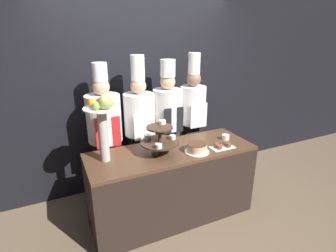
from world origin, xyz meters
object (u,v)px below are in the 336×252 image
(tiered_stand, at_px, (160,139))
(chef_center_left, at_px, (140,126))
(cake_round, at_px, (197,148))
(chef_left, at_px, (105,132))
(fruit_pedestal, at_px, (103,118))
(cup_white, at_px, (226,137))
(chef_center_right, at_px, (168,122))
(chef_right, at_px, (192,117))
(cake_square_tray, at_px, (222,146))

(tiered_stand, relative_size, chef_center_left, 0.22)
(cake_round, bearing_deg, chef_left, 138.95)
(tiered_stand, bearing_deg, fruit_pedestal, 173.06)
(fruit_pedestal, distance_m, chef_center_left, 0.82)
(cup_white, height_order, chef_center_left, chef_center_left)
(fruit_pedestal, height_order, cup_white, fruit_pedestal)
(chef_left, relative_size, chef_center_right, 1.00)
(chef_left, xyz_separation_m, chef_center_left, (0.43, 0.00, 0.01))
(tiered_stand, relative_size, chef_right, 0.22)
(cake_square_tray, relative_size, chef_center_right, 0.15)
(tiered_stand, relative_size, chef_left, 0.23)
(fruit_pedestal, height_order, cake_square_tray, fruit_pedestal)
(cake_round, distance_m, chef_center_left, 0.83)
(fruit_pedestal, relative_size, chef_center_left, 0.38)
(cake_round, xyz_separation_m, chef_center_left, (-0.40, 0.72, 0.07))
(tiered_stand, height_order, chef_center_right, chef_center_right)
(tiered_stand, xyz_separation_m, cake_square_tray, (0.70, -0.16, -0.15))
(chef_left, xyz_separation_m, chef_right, (1.19, 0.00, 0.03))
(chef_center_right, bearing_deg, chef_right, 0.00)
(tiered_stand, relative_size, fruit_pedestal, 0.59)
(cake_round, relative_size, chef_center_right, 0.15)
(cup_white, bearing_deg, cake_round, -162.59)
(chef_center_left, bearing_deg, chef_right, 0.00)
(fruit_pedestal, bearing_deg, cup_white, -1.97)
(fruit_pedestal, xyz_separation_m, cake_round, (0.94, -0.20, -0.41))
(cake_round, height_order, cup_white, cake_round)
(cake_square_tray, bearing_deg, fruit_pedestal, 169.74)
(tiered_stand, distance_m, chef_right, 0.94)
(chef_center_right, relative_size, chef_right, 0.96)
(cup_white, bearing_deg, chef_right, 103.63)
(cake_round, bearing_deg, tiered_stand, 160.13)
(chef_center_left, bearing_deg, tiered_stand, -88.14)
(cup_white, xyz_separation_m, chef_center_left, (-0.89, 0.57, 0.09))
(tiered_stand, xyz_separation_m, chef_left, (-0.45, 0.59, -0.06))
(cake_square_tray, xyz_separation_m, chef_center_left, (-0.72, 0.75, 0.10))
(tiered_stand, bearing_deg, chef_center_left, 91.86)
(cake_square_tray, bearing_deg, cake_round, 175.94)
(chef_left, relative_size, chef_center_left, 0.96)
(chef_left, bearing_deg, cake_square_tray, -32.97)
(fruit_pedestal, xyz_separation_m, chef_left, (0.10, 0.52, -0.35))
(tiered_stand, height_order, chef_center_left, chef_center_left)
(cake_round, height_order, chef_left, chef_left)
(cake_round, distance_m, chef_left, 1.11)
(cake_round, height_order, cake_square_tray, cake_round)
(cake_square_tray, bearing_deg, chef_left, 147.03)
(cake_round, xyz_separation_m, chef_center_right, (-0.01, 0.72, 0.08))
(cake_square_tray, height_order, chef_center_right, chef_center_right)
(fruit_pedestal, bearing_deg, chef_right, 21.89)
(fruit_pedestal, xyz_separation_m, chef_center_right, (0.93, 0.52, -0.33))
(chef_center_right, height_order, chef_right, chef_right)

